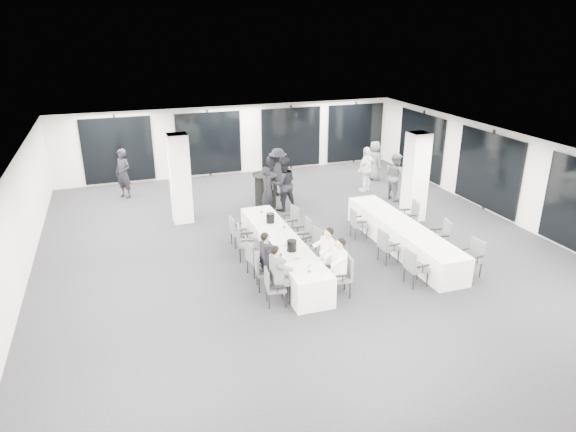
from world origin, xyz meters
name	(u,v)px	position (x,y,z in m)	size (l,w,h in m)	color
room	(316,187)	(0.89, 1.11, 1.39)	(14.04, 16.04, 2.84)	black
column_left	(180,179)	(-2.80, 3.20, 1.40)	(0.60, 0.60, 2.80)	white
column_right	(416,177)	(4.20, 1.00, 1.40)	(0.60, 0.60, 2.80)	white
banquet_table_main	(281,251)	(-0.82, -0.77, 0.38)	(0.90, 5.00, 0.75)	white
banquet_table_side	(402,236)	(2.65, -0.94, 0.38)	(0.90, 5.00, 0.75)	white
cocktail_table	(266,191)	(0.05, 3.57, 0.58)	(0.82, 0.82, 1.14)	black
chair_main_left_near	(272,285)	(-1.64, -2.64, 0.49)	(0.49, 0.53, 0.87)	#4B4C52
chair_main_left_second	(262,269)	(-1.65, -1.87, 0.52)	(0.52, 0.56, 0.91)	#4B4C52
chair_main_left_mid	(254,257)	(-1.64, -1.13, 0.50)	(0.52, 0.55, 0.87)	#4B4C52
chair_main_left_fourth	(244,240)	(-1.65, -0.16, 0.56)	(0.59, 0.62, 0.98)	#4B4C52
chair_main_left_far	(236,230)	(-1.64, 0.74, 0.50)	(0.46, 0.51, 0.87)	#4B4C52
chair_main_right_near	(343,273)	(0.02, -2.76, 0.55)	(0.55, 0.59, 0.97)	#4B4C52
chair_main_right_second	(331,264)	(0.01, -2.10, 0.50)	(0.50, 0.54, 0.87)	#4B4C52
chair_main_right_mid	(313,243)	(0.01, -0.93, 0.54)	(0.54, 0.58, 0.94)	#4B4C52
chair_main_right_fourth	(303,233)	(0.02, -0.19, 0.54)	(0.51, 0.56, 0.95)	#4B4C52
chair_main_right_far	(291,220)	(0.01, 0.86, 0.53)	(0.54, 0.58, 0.93)	#4B4C52
chair_side_left_near	(414,265)	(1.82, -2.88, 0.53)	(0.49, 0.54, 0.92)	#4B4C52
chair_side_left_mid	(387,244)	(1.82, -1.56, 0.51)	(0.49, 0.53, 0.90)	#4B4C52
chair_side_left_far	(357,222)	(1.82, 0.19, 0.49)	(0.47, 0.52, 0.87)	#4B4C52
chair_side_right_near	(473,255)	(3.48, -2.89, 0.54)	(0.52, 0.56, 0.94)	#4B4C52
chair_side_right_mid	(442,235)	(3.48, -1.58, 0.55)	(0.58, 0.61, 0.97)	#4B4C52
chair_side_right_far	(410,215)	(3.48, 0.01, 0.57)	(0.60, 0.63, 0.99)	#4B4C52
seated_guest_a	(279,271)	(-1.48, -2.65, 0.81)	(0.50, 0.38, 1.44)	#56585D
seated_guest_b	(269,257)	(-1.48, -1.88, 0.81)	(0.50, 0.38, 1.44)	black
seated_guest_c	(336,264)	(-0.15, -2.75, 0.81)	(0.50, 0.38, 1.44)	white
seated_guest_d	(325,252)	(-0.15, -2.09, 0.81)	(0.50, 0.38, 1.44)	white
standing_guest_a	(268,188)	(-0.08, 2.87, 0.91)	(0.67, 0.54, 1.82)	black
standing_guest_b	(283,180)	(0.54, 3.13, 1.04)	(1.00, 0.61, 2.07)	black
standing_guest_c	(278,169)	(0.85, 4.67, 0.99)	(1.28, 0.65, 1.97)	black
standing_guest_d	(367,166)	(4.11, 4.09, 0.95)	(1.11, 0.62, 1.89)	white
standing_guest_e	(375,158)	(5.10, 5.33, 0.88)	(0.85, 0.52, 1.75)	#56585D
standing_guest_f	(272,173)	(0.64, 4.73, 0.85)	(1.56, 0.60, 1.70)	black
standing_guest_g	(123,170)	(-4.42, 6.21, 1.00)	(0.73, 0.59, 2.01)	black
standing_guest_h	(395,173)	(4.64, 2.94, 0.95)	(0.91, 0.56, 1.89)	#56585D
ice_bucket_near	(292,246)	(-0.83, -1.61, 0.89)	(0.24, 0.24, 0.27)	black
ice_bucket_far	(270,218)	(-0.77, 0.34, 0.88)	(0.24, 0.24, 0.27)	black
water_bottle_a	(310,270)	(-0.87, -2.91, 0.86)	(0.07, 0.07, 0.22)	silver
water_bottle_b	(284,226)	(-0.57, -0.30, 0.86)	(0.07, 0.07, 0.22)	silver
water_bottle_c	(262,211)	(-0.82, 1.02, 0.87)	(0.07, 0.07, 0.24)	silver
plate_a	(297,259)	(-0.86, -2.08, 0.76)	(0.20, 0.20, 0.03)	white
plate_b	(309,266)	(-0.74, -2.56, 0.76)	(0.20, 0.20, 0.03)	white
plate_c	(287,245)	(-0.84, -1.28, 0.76)	(0.20, 0.20, 0.03)	white
wine_glass	(323,270)	(-0.61, -3.06, 0.88)	(0.07, 0.07, 0.18)	silver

